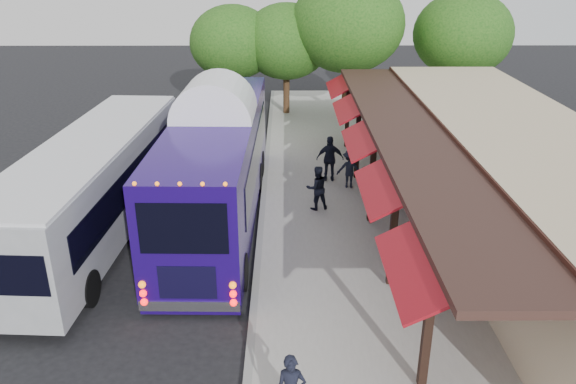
% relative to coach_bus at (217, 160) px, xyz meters
% --- Properties ---
extents(ground, '(90.00, 90.00, 0.00)m').
position_rel_coach_bus_xyz_m(ground, '(1.45, -4.78, -2.15)').
color(ground, black).
rests_on(ground, ground).
extents(sidewalk, '(10.00, 40.00, 0.15)m').
position_rel_coach_bus_xyz_m(sidewalk, '(6.45, -0.78, -2.07)').
color(sidewalk, '#9E9B93').
rests_on(sidewalk, ground).
extents(curb, '(0.20, 40.00, 0.16)m').
position_rel_coach_bus_xyz_m(curb, '(1.50, -0.78, -2.07)').
color(curb, gray).
rests_on(curb, ground).
extents(station_shelter, '(8.15, 20.00, 3.60)m').
position_rel_coach_bus_xyz_m(station_shelter, '(9.83, -0.78, -0.30)').
color(station_shelter, tan).
rests_on(station_shelter, ground).
extents(coach_bus, '(2.87, 12.57, 4.00)m').
position_rel_coach_bus_xyz_m(coach_bus, '(0.00, 0.00, 0.00)').
color(coach_bus, '#1E0863').
rests_on(coach_bus, ground).
extents(city_bus, '(3.28, 12.25, 3.26)m').
position_rel_coach_bus_xyz_m(city_bus, '(-3.88, -1.18, -0.35)').
color(city_bus, gray).
rests_on(city_bus, ground).
extents(ped_b, '(0.93, 0.81, 1.64)m').
position_rel_coach_bus_xyz_m(ped_b, '(3.47, 0.31, -1.18)').
color(ped_b, black).
rests_on(ped_b, sidewalk).
extents(ped_c, '(1.11, 0.50, 1.86)m').
position_rel_coach_bus_xyz_m(ped_c, '(4.13, 3.07, -1.07)').
color(ped_c, black).
rests_on(ped_c, sidewalk).
extents(ped_d, '(1.05, 0.68, 1.54)m').
position_rel_coach_bus_xyz_m(ped_d, '(4.85, 2.34, -1.23)').
color(ped_d, black).
rests_on(ped_d, sidewalk).
extents(sign_board, '(0.21, 0.54, 1.21)m').
position_rel_coach_bus_xyz_m(sign_board, '(6.21, -5.27, -1.18)').
color(sign_board, black).
rests_on(sign_board, sidewalk).
extents(tree_left, '(4.89, 4.89, 6.26)m').
position_rel_coach_bus_xyz_m(tree_left, '(2.40, 13.65, 2.02)').
color(tree_left, '#382314').
rests_on(tree_left, ground).
extents(tree_mid, '(6.09, 6.09, 7.79)m').
position_rel_coach_bus_xyz_m(tree_mid, '(5.69, 12.90, 3.05)').
color(tree_mid, '#382314').
rests_on(tree_mid, ground).
extents(tree_right, '(5.38, 5.38, 6.89)m').
position_rel_coach_bus_xyz_m(tree_right, '(12.04, 13.31, 2.44)').
color(tree_right, '#382314').
rests_on(tree_right, ground).
extents(tree_far, '(4.81, 4.81, 6.15)m').
position_rel_coach_bus_xyz_m(tree_far, '(-0.58, 13.81, 1.95)').
color(tree_far, '#382314').
rests_on(tree_far, ground).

